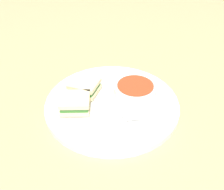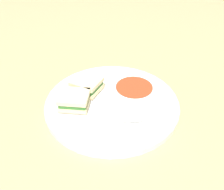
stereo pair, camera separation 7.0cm
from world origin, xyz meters
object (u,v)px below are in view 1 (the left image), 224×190
at_px(soup_bowl, 135,96).
at_px(sandwich_half_far, 75,103).
at_px(spoon, 139,116).
at_px(sandwich_half_near, 84,87).

distance_m(soup_bowl, sandwich_half_far, 0.15).
height_order(spoon, sandwich_half_near, sandwich_half_near).
relative_size(sandwich_half_near, sandwich_half_far, 0.84).
bearing_deg(soup_bowl, spoon, -51.46).
bearing_deg(sandwich_half_near, sandwich_half_far, -75.89).
distance_m(soup_bowl, sandwich_half_near, 0.15).
relative_size(spoon, sandwich_half_near, 1.03).
xyz_separation_m(spoon, sandwich_half_near, (-0.18, 0.02, 0.01)).
height_order(spoon, sandwich_half_far, sandwich_half_far).
relative_size(soup_bowl, spoon, 1.24).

